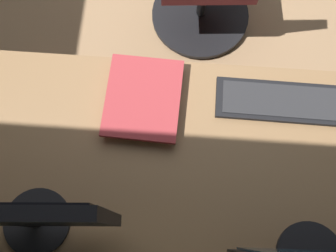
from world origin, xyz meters
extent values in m
cube|color=#936D47|center=(0.13, 1.59, 0.71)|extent=(2.37, 0.70, 0.03)
cube|color=#936D47|center=(-0.04, 1.62, 0.35)|extent=(0.40, 0.50, 0.69)
cube|color=silver|center=(-0.04, 1.37, 0.35)|extent=(0.37, 0.01, 0.61)
cylinder|color=black|center=(0.50, 1.80, 0.74)|extent=(0.20, 0.20, 0.01)
cylinder|color=black|center=(0.50, 1.80, 0.79)|extent=(0.04, 0.04, 0.10)
cube|color=black|center=(-0.23, 1.37, 0.74)|extent=(0.42, 0.14, 0.02)
cube|color=#2D2D30|center=(-0.23, 1.37, 0.75)|extent=(0.38, 0.12, 0.00)
cube|color=gold|center=(0.22, 1.41, 0.74)|extent=(0.19, 0.22, 0.03)
cube|color=#B2383D|center=(0.22, 1.39, 0.77)|extent=(0.25, 0.29, 0.02)
cylinder|color=black|center=(0.01, 0.58, 0.04)|extent=(0.56, 0.56, 0.03)
camera|label=1|loc=(0.11, 1.81, 1.85)|focal=38.37mm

